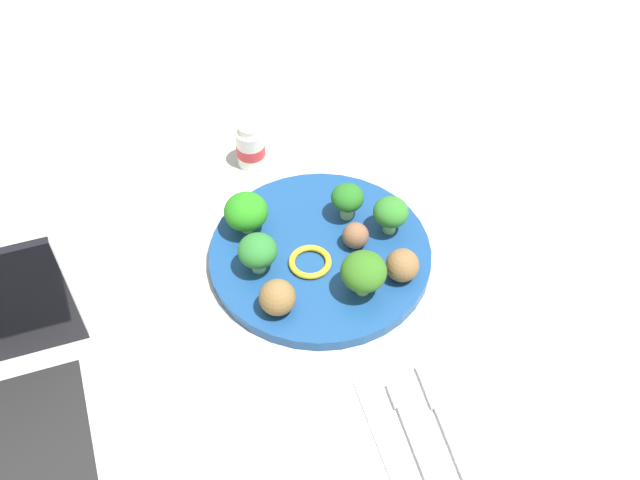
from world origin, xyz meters
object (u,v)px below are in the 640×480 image
at_px(broccoli_floret_center, 259,254).
at_px(yogurt_bottle, 251,147).
at_px(meatball_back_right, 402,265).
at_px(napkin, 429,428).
at_px(broccoli_floret_near_rim, 364,272).
at_px(meatball_back_left, 356,236).
at_px(plate, 320,255).
at_px(knife, 443,415).
at_px(fork, 411,424).
at_px(broccoli_floret_back_left, 246,212).
at_px(meatball_front_right, 277,297).
at_px(broccoli_floret_front_left, 347,199).
at_px(pepper_ring_mid_right, 310,262).
at_px(broccoli_floret_mid_left, 390,212).

bearing_deg(broccoli_floret_center, yogurt_bottle, -15.05).
distance_m(meatball_back_right, napkin, 0.20).
height_order(broccoli_floret_near_rim, broccoli_floret_center, broccoli_floret_near_rim).
bearing_deg(meatball_back_left, napkin, 174.87).
bearing_deg(plate, knife, -171.08).
bearing_deg(meatball_back_right, fork, 158.26).
xyz_separation_m(broccoli_floret_center, knife, (-0.25, -0.12, -0.04)).
xyz_separation_m(broccoli_floret_back_left, meatball_back_right, (-0.14, -0.15, -0.01)).
height_order(broccoli_floret_near_rim, meatball_back_right, broccoli_floret_near_rim).
distance_m(broccoli_floret_back_left, meatball_front_right, 0.13).
xyz_separation_m(meatball_back_left, fork, (-0.25, 0.04, -0.03)).
distance_m(broccoli_floret_front_left, fork, 0.31).
relative_size(broccoli_floret_near_rim, yogurt_bottle, 0.89).
bearing_deg(fork, broccoli_floret_back_left, 13.64).
bearing_deg(fork, napkin, -118.05).
xyz_separation_m(plate, meatball_front_right, (-0.07, 0.08, 0.03)).
bearing_deg(meatball_front_right, meatball_back_right, -92.88).
height_order(meatball_front_right, fork, meatball_front_right).
height_order(napkin, yogurt_bottle, yogurt_bottle).
bearing_deg(broccoli_floret_back_left, broccoli_floret_center, 174.40).
bearing_deg(pepper_ring_mid_right, meatball_back_right, -121.15).
bearing_deg(meatball_back_left, broccoli_floret_mid_left, -80.51).
xyz_separation_m(napkin, fork, (0.01, 0.02, 0.00)).
distance_m(broccoli_floret_mid_left, fork, 0.28).
distance_m(plate, broccoli_floret_near_rim, 0.09).
distance_m(broccoli_floret_front_left, meatball_front_right, 0.17).
height_order(broccoli_floret_mid_left, knife, broccoli_floret_mid_left).
bearing_deg(plate, meatball_back_left, -98.29).
bearing_deg(broccoli_floret_back_left, knife, -160.69).
bearing_deg(meatball_front_right, broccoli_floret_near_rim, -96.70).
bearing_deg(broccoli_floret_mid_left, broccoli_floret_near_rim, 138.41).
bearing_deg(yogurt_bottle, broccoli_floret_front_left, -153.50).
bearing_deg(napkin, fork, 61.95).
distance_m(broccoli_floret_center, meatball_back_right, 0.17).
bearing_deg(broccoli_floret_front_left, meatball_front_right, 129.35).
xyz_separation_m(napkin, yogurt_bottle, (0.47, 0.05, 0.03)).
bearing_deg(yogurt_bottle, fork, -176.30).
relative_size(plate, broccoli_floret_mid_left, 5.43).
distance_m(plate, napkin, 0.27).
relative_size(broccoli_floret_front_left, meatball_front_right, 1.16).
relative_size(broccoli_floret_front_left, broccoli_floret_center, 0.95).
bearing_deg(yogurt_bottle, napkin, -174.28).
xyz_separation_m(meatball_front_right, fork, (-0.19, -0.08, -0.03)).
height_order(broccoli_floret_back_left, meatball_back_left, broccoli_floret_back_left).
distance_m(broccoli_floret_near_rim, meatball_back_left, 0.08).
relative_size(plate, knife, 1.92).
height_order(broccoli_floret_back_left, fork, broccoli_floret_back_left).
bearing_deg(broccoli_floret_mid_left, broccoli_floret_center, 92.20).
xyz_separation_m(broccoli_floret_near_rim, meatball_front_right, (0.01, 0.10, -0.01)).
distance_m(meatball_back_left, knife, 0.25).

